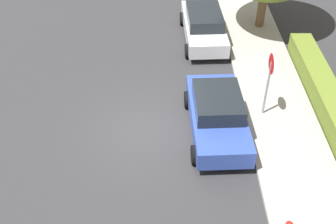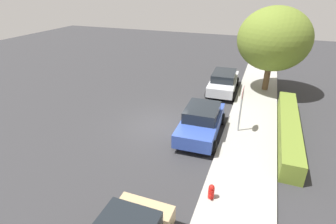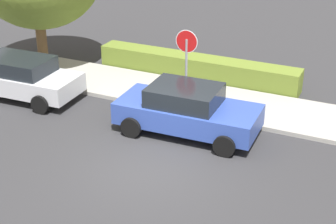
{
  "view_description": "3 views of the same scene",
  "coord_description": "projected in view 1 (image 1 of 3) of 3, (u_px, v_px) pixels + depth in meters",
  "views": [
    {
      "loc": [
        11.23,
        0.49,
        10.06
      ],
      "look_at": [
        0.48,
        0.59,
        1.17
      ],
      "focal_mm": 45.0,
      "sensor_mm": 36.0,
      "label": 1
    },
    {
      "loc": [
        11.73,
        4.84,
        7.05
      ],
      "look_at": [
        -0.35,
        0.31,
        0.72
      ],
      "focal_mm": 28.0,
      "sensor_mm": 36.0,
      "label": 2
    },
    {
      "loc": [
        5.56,
        -10.62,
        7.36
      ],
      "look_at": [
        -0.16,
        1.55,
        0.96
      ],
      "focal_mm": 55.0,
      "sensor_mm": 36.0,
      "label": 3
    }
  ],
  "objects": [
    {
      "name": "front_yard_hedge",
      "position": [
        325.0,
        96.0,
        15.82
      ],
      "size": [
        7.92,
        0.91,
        0.91
      ],
      "color": "olive",
      "rests_on": "ground_plane"
    },
    {
      "name": "ground_plane",
      "position": [
        151.0,
        129.0,
        15.06
      ],
      "size": [
        60.0,
        60.0,
        0.0
      ],
      "primitive_type": "plane",
      "color": "#2D2D30"
    },
    {
      "name": "stop_sign",
      "position": [
        269.0,
        75.0,
        14.46
      ],
      "size": [
        0.76,
        0.08,
        2.67
      ],
      "color": "gray",
      "rests_on": "ground_plane"
    },
    {
      "name": "parked_car_blue",
      "position": [
        217.0,
        114.0,
        14.5
      ],
      "size": [
        4.35,
        2.16,
        1.51
      ],
      "color": "#2D479E",
      "rests_on": "ground_plane"
    },
    {
      "name": "sidewalk_curb",
      "position": [
        283.0,
        126.0,
        15.05
      ],
      "size": [
        32.0,
        2.63,
        0.14
      ],
      "primitive_type": "cube",
      "color": "#9E9B93",
      "rests_on": "ground_plane"
    },
    {
      "name": "parked_car_silver",
      "position": [
        204.0,
        25.0,
        19.48
      ],
      "size": [
        4.57,
        2.11,
        1.46
      ],
      "color": "silver",
      "rests_on": "ground_plane"
    }
  ]
}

